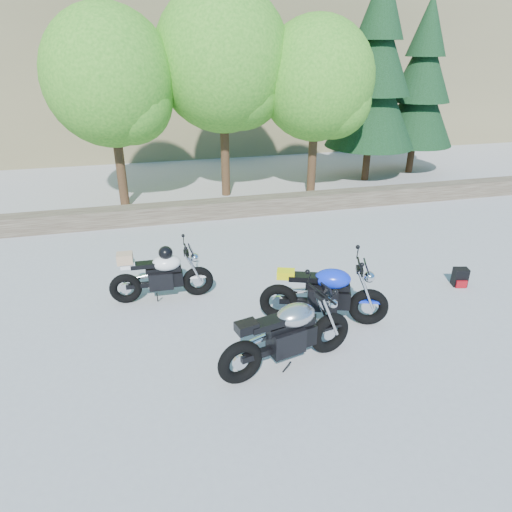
% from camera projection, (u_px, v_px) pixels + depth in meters
% --- Properties ---
extents(ground, '(90.00, 90.00, 0.00)m').
position_uv_depth(ground, '(258.00, 315.00, 8.56)').
color(ground, '#949399').
rests_on(ground, ground).
extents(stone_wall, '(22.00, 0.55, 0.50)m').
position_uv_depth(stone_wall, '(212.00, 209.00, 13.29)').
color(stone_wall, '#43372D').
rests_on(stone_wall, ground).
extents(tree_decid_left, '(3.67, 3.67, 5.62)m').
position_uv_depth(tree_decid_left, '(114.00, 83.00, 12.79)').
color(tree_decid_left, '#382314').
rests_on(tree_decid_left, ground).
extents(tree_decid_mid, '(4.08, 4.08, 6.24)m').
position_uv_depth(tree_decid_mid, '(226.00, 66.00, 13.69)').
color(tree_decid_mid, '#382314').
rests_on(tree_decid_mid, ground).
extents(tree_decid_right, '(3.54, 3.54, 5.41)m').
position_uv_depth(tree_decid_right, '(320.00, 84.00, 14.00)').
color(tree_decid_right, '#382314').
rests_on(tree_decid_right, ground).
extents(conifer_near, '(3.17, 3.17, 7.06)m').
position_uv_depth(conifer_near, '(375.00, 75.00, 15.58)').
color(conifer_near, '#382314').
rests_on(conifer_near, ground).
extents(conifer_far, '(2.82, 2.82, 6.27)m').
position_uv_depth(conifer_far, '(421.00, 85.00, 16.76)').
color(conifer_far, '#382314').
rests_on(conifer_far, ground).
extents(silver_bike, '(2.31, 0.87, 1.17)m').
position_uv_depth(silver_bike, '(288.00, 335.00, 6.98)').
color(silver_bike, black).
rests_on(silver_bike, ground).
extents(white_bike, '(2.03, 0.64, 1.12)m').
position_uv_depth(white_bike, '(161.00, 274.00, 8.88)').
color(white_bike, black).
rests_on(white_bike, ground).
extents(blue_bike, '(2.23, 1.03, 1.16)m').
position_uv_depth(blue_bike, '(325.00, 294.00, 8.13)').
color(blue_bike, black).
rests_on(blue_bike, ground).
extents(backpack, '(0.33, 0.30, 0.39)m').
position_uv_depth(backpack, '(460.00, 277.00, 9.53)').
color(backpack, black).
rests_on(backpack, ground).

